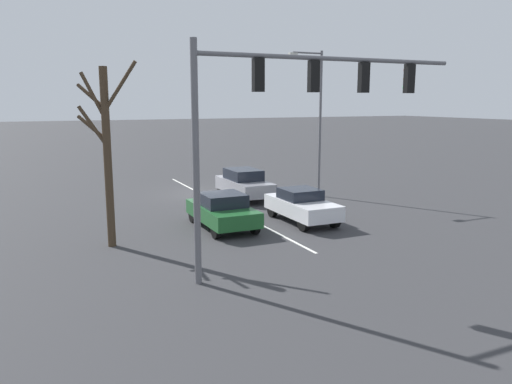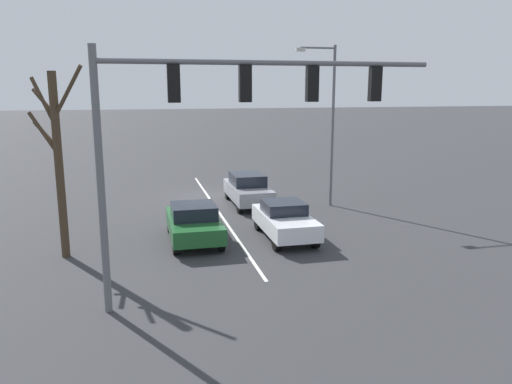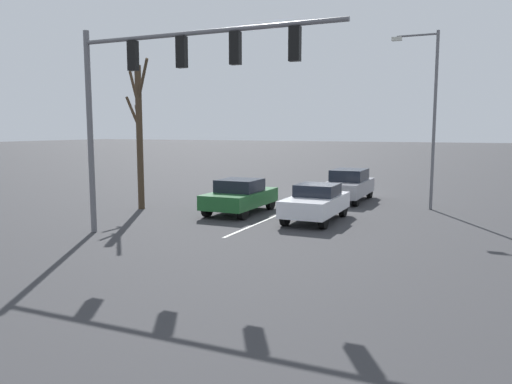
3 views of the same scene
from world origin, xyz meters
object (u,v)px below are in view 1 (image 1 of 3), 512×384
at_px(bare_tree_near, 106,148).
at_px(traffic_signal_gantry, 292,101).
at_px(car_darkgreen_midlane_front, 222,210).
at_px(street_lamp_left_shoulder, 317,114).
at_px(car_white_leftlane_front, 302,205).
at_px(car_gray_leftlane_second, 244,184).

bearing_deg(bare_tree_near, traffic_signal_gantry, 133.94).
xyz_separation_m(car_darkgreen_midlane_front, traffic_signal_gantry, (-0.10, 5.74, 4.50)).
xyz_separation_m(car_darkgreen_midlane_front, street_lamp_left_shoulder, (-7.25, -4.45, 3.83)).
bearing_deg(bare_tree_near, car_darkgreen_midlane_front, -170.80).
distance_m(street_lamp_left_shoulder, bare_tree_near, 13.07).
height_order(car_darkgreen_midlane_front, traffic_signal_gantry, traffic_signal_gantry).
height_order(street_lamp_left_shoulder, bare_tree_near, street_lamp_left_shoulder).
height_order(car_white_leftlane_front, car_gray_leftlane_second, car_gray_leftlane_second).
height_order(car_white_leftlane_front, traffic_signal_gantry, traffic_signal_gantry).
xyz_separation_m(car_gray_leftlane_second, street_lamp_left_shoulder, (-3.85, 1.12, 3.76)).
xyz_separation_m(car_gray_leftlane_second, bare_tree_near, (8.10, 6.33, 2.79)).
xyz_separation_m(car_gray_leftlane_second, traffic_signal_gantry, (3.30, 11.31, 4.43)).
height_order(car_darkgreen_midlane_front, bare_tree_near, bare_tree_near).
bearing_deg(car_white_leftlane_front, car_darkgreen_midlane_front, -6.94).
bearing_deg(traffic_signal_gantry, car_white_leftlane_front, -123.17).
distance_m(car_darkgreen_midlane_front, street_lamp_left_shoulder, 9.33).
bearing_deg(car_gray_leftlane_second, car_white_leftlane_front, 91.55).
distance_m(car_gray_leftlane_second, bare_tree_near, 10.65).
height_order(car_gray_leftlane_second, traffic_signal_gantry, traffic_signal_gantry).
distance_m(car_darkgreen_midlane_front, bare_tree_near, 5.55).
distance_m(car_white_leftlane_front, bare_tree_near, 8.75).
bearing_deg(traffic_signal_gantry, street_lamp_left_shoulder, -125.06).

